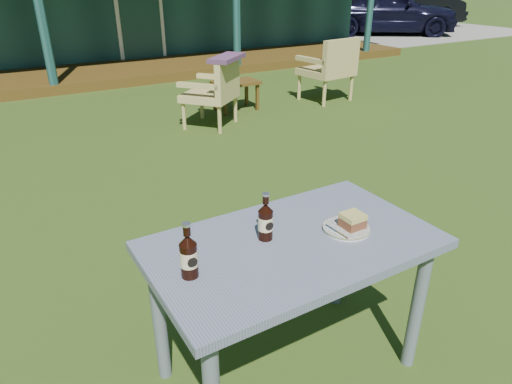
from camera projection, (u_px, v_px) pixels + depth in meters
ground at (167, 226)px, 3.44m from camera, size 80.00×80.00×0.00m
gravel_strip at (377, 31)px, 14.87m from camera, size 9.00×6.00×0.02m
car_near at (384, 10)px, 13.76m from camera, size 4.45×3.77×1.44m
car_far at (401, 5)px, 15.87m from camera, size 4.63×2.82×1.44m
cafe_table at (292, 261)px, 1.93m from camera, size 1.20×0.70×0.72m
plate at (346, 228)px, 1.96m from camera, size 0.20×0.20×0.01m
cake_slice at (353, 220)px, 1.95m from camera, size 0.09×0.09×0.06m
fork at (336, 232)px, 1.92m from camera, size 0.02×0.14×0.00m
cola_bottle_near at (266, 221)px, 1.87m from camera, size 0.06×0.06×0.21m
cola_bottle_far at (189, 256)px, 1.63m from camera, size 0.07×0.07×0.22m
bottle_cap at (265, 236)px, 1.91m from camera, size 0.03×0.03×0.01m
armchair_left at (215, 90)px, 5.48m from camera, size 0.82×0.82×0.81m
armchair_right at (331, 66)px, 6.57m from camera, size 0.74×0.70×0.90m
floral_throw at (227, 58)px, 5.27m from camera, size 0.62×0.57×0.05m
side_table at (236, 85)px, 6.19m from camera, size 0.60×0.40×0.40m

